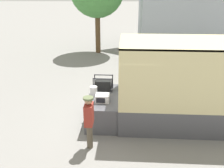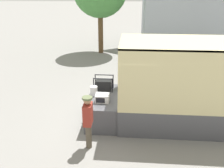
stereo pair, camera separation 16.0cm
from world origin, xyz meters
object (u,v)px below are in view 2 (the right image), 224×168
orange_bucket (94,91)px  worker_person (88,117)px  portable_generator (104,85)px  microwave (102,98)px

orange_bucket → worker_person: bearing=-86.7°
portable_generator → worker_person: bearing=-95.0°
microwave → portable_generator: size_ratio=0.65×
orange_bucket → worker_person: worker_person is taller
microwave → orange_bucket: bearing=125.9°
microwave → orange_bucket: 0.64m
orange_bucket → worker_person: (0.11, -1.89, -0.04)m
microwave → orange_bucket: orange_bucket is taller
microwave → portable_generator: portable_generator is taller
microwave → worker_person: 1.40m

